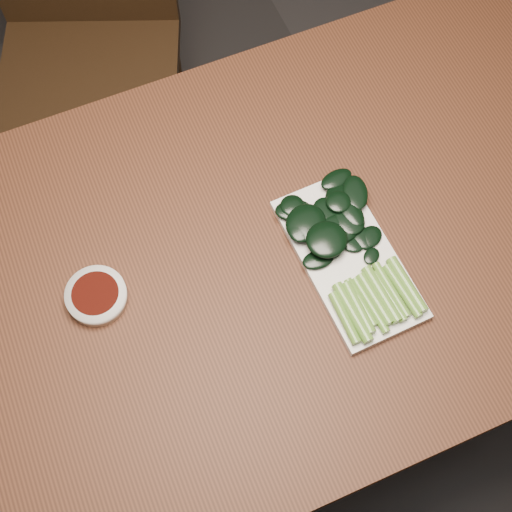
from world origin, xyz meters
The scene contains 6 objects.
ground centered at (0.00, 0.00, 0.00)m, with size 6.00×6.00×0.00m, color #2B2828.
table centered at (0.00, 0.00, 0.68)m, with size 1.40×0.80×0.75m.
chair_far centered at (-0.10, 0.77, 0.49)m, with size 0.56×0.56×0.89m.
sauce_bowl centered at (-0.26, 0.03, 0.76)m, with size 0.10×0.10×0.03m.
serving_plate centered at (0.14, -0.07, 0.76)m, with size 0.16×0.30×0.01m.
gai_lan centered at (0.14, -0.05, 0.78)m, with size 0.18×0.30×0.03m.
Camera 1 is at (-0.19, -0.45, 1.82)m, focal length 50.00 mm.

